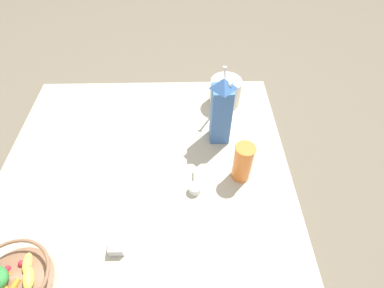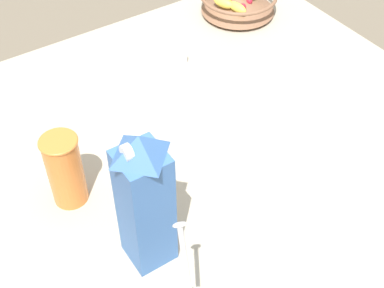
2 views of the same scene
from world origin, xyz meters
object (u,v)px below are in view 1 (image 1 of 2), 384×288
milk_carton (221,111)px  spice_jar (117,247)px  yogurt_tub (226,91)px  drinking_cup (243,162)px  fruit_bowl (11,280)px

milk_carton → spice_jar: milk_carton is taller
milk_carton → yogurt_tub: 0.23m
yogurt_tub → drinking_cup: yogurt_tub is taller
spice_jar → drinking_cup: bearing=-56.8°
milk_carton → drinking_cup: size_ratio=1.86×
drinking_cup → milk_carton: bearing=18.1°
yogurt_tub → milk_carton: bearing=168.7°
fruit_bowl → yogurt_tub: yogurt_tub is taller
milk_carton → yogurt_tub: bearing=-11.3°
fruit_bowl → spice_jar: 0.29m
milk_carton → drinking_cup: 0.21m
drinking_cup → fruit_bowl: bearing=118.1°
fruit_bowl → spice_jar: (0.09, -0.27, -0.02)m
fruit_bowl → milk_carton: size_ratio=0.75×
yogurt_tub → drinking_cup: 0.41m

